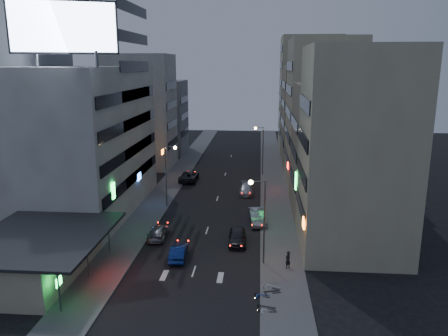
# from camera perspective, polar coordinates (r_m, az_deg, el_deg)

# --- Properties ---
(ground) EXTENTS (180.00, 180.00, 0.00)m
(ground) POSITION_cam_1_polar(r_m,az_deg,el_deg) (37.21, -4.93, -16.06)
(ground) COLOR black
(ground) RESTS_ON ground
(sidewalk_left) EXTENTS (4.00, 120.00, 0.12)m
(sidewalk_left) POSITION_cam_1_polar(r_m,az_deg,el_deg) (65.96, -7.47, -2.73)
(sidewalk_left) COLOR #4C4C4F
(sidewalk_left) RESTS_ON ground
(sidewalk_right) EXTENTS (4.00, 120.00, 0.12)m
(sidewalk_right) POSITION_cam_1_polar(r_m,az_deg,el_deg) (64.56, 6.57, -3.06)
(sidewalk_right) COLOR #4C4C4F
(sidewalk_right) RESTS_ON ground
(food_court) EXTENTS (11.00, 13.00, 3.88)m
(food_court) POSITION_cam_1_polar(r_m,az_deg,el_deg) (42.42, -23.68, -10.36)
(food_court) COLOR #AEA888
(food_court) RESTS_ON ground
(white_building) EXTENTS (14.00, 24.00, 18.00)m
(white_building) POSITION_cam_1_polar(r_m,az_deg,el_deg) (57.41, -18.69, 3.41)
(white_building) COLOR beige
(white_building) RESTS_ON ground
(grey_tower) EXTENTS (10.00, 14.00, 34.00)m
(grey_tower) POSITION_cam_1_polar(r_m,az_deg,el_deg) (63.41, -25.79, 10.97)
(grey_tower) COLOR gray
(grey_tower) RESTS_ON ground
(shophouse_near) EXTENTS (10.00, 11.00, 20.00)m
(shophouse_near) POSITION_cam_1_polar(r_m,az_deg,el_deg) (44.18, 16.78, 2.05)
(shophouse_near) COLOR #AEA888
(shophouse_near) RESTS_ON ground
(shophouse_mid) EXTENTS (11.00, 12.00, 16.00)m
(shophouse_mid) POSITION_cam_1_polar(r_m,az_deg,el_deg) (55.73, 14.77, 2.35)
(shophouse_mid) COLOR gray
(shophouse_mid) RESTS_ON ground
(shophouse_far) EXTENTS (10.00, 14.00, 22.00)m
(shophouse_far) POSITION_cam_1_polar(r_m,az_deg,el_deg) (67.93, 12.65, 6.95)
(shophouse_far) COLOR #AEA888
(shophouse_far) RESTS_ON ground
(far_left_a) EXTENTS (11.00, 10.00, 20.00)m
(far_left_a) POSITION_cam_1_polar(r_m,az_deg,el_deg) (80.20, -10.72, 7.27)
(far_left_a) COLOR beige
(far_left_a) RESTS_ON ground
(far_left_b) EXTENTS (12.00, 10.00, 15.00)m
(far_left_b) POSITION_cam_1_polar(r_m,az_deg,el_deg) (93.11, -8.85, 6.62)
(far_left_b) COLOR gray
(far_left_b) RESTS_ON ground
(far_right_a) EXTENTS (11.00, 12.00, 18.00)m
(far_right_a) POSITION_cam_1_polar(r_m,az_deg,el_deg) (83.00, 11.55, 6.74)
(far_right_a) COLOR gray
(far_right_a) RESTS_ON ground
(far_right_b) EXTENTS (12.00, 12.00, 24.00)m
(far_right_b) POSITION_cam_1_polar(r_m,az_deg,el_deg) (96.65, 10.98, 9.46)
(far_right_b) COLOR #AEA888
(far_right_b) RESTS_ON ground
(billboard) EXTENTS (9.52, 3.75, 6.20)m
(billboard) POSITION_cam_1_polar(r_m,az_deg,el_deg) (45.98, -20.20, 16.86)
(billboard) COLOR #595B60
(billboard) RESTS_ON white_building
(street_lamp_right_near) EXTENTS (1.60, 0.44, 8.02)m
(street_lamp_right_near) POSITION_cam_1_polar(r_m,az_deg,el_deg) (40.04, 4.76, -5.44)
(street_lamp_right_near) COLOR #595B60
(street_lamp_right_near) RESTS_ON sidewalk_right
(street_lamp_left) EXTENTS (1.60, 0.44, 8.02)m
(street_lamp_left) POSITION_cam_1_polar(r_m,az_deg,el_deg) (56.63, -7.24, 0.13)
(street_lamp_left) COLOR #595B60
(street_lamp_left) RESTS_ON sidewalk_left
(street_lamp_right_far) EXTENTS (1.60, 0.44, 8.02)m
(street_lamp_right_far) POSITION_cam_1_polar(r_m,az_deg,el_deg) (73.05, 4.81, 3.19)
(street_lamp_right_far) COLOR #595B60
(street_lamp_right_far) RESTS_ON sidewalk_right
(parked_car_right_near) EXTENTS (1.93, 4.45, 1.50)m
(parked_car_right_near) POSITION_cam_1_polar(r_m,az_deg,el_deg) (46.09, 1.73, -8.94)
(parked_car_right_near) COLOR #26252A
(parked_car_right_near) RESTS_ON ground
(parked_car_right_mid) EXTENTS (2.35, 5.16, 1.64)m
(parked_car_right_mid) POSITION_cam_1_polar(r_m,az_deg,el_deg) (51.75, 4.35, -6.33)
(parked_car_right_mid) COLOR gray
(parked_car_right_mid) RESTS_ON ground
(parked_car_left) EXTENTS (2.66, 5.71, 1.58)m
(parked_car_left) POSITION_cam_1_polar(r_m,az_deg,el_deg) (70.13, -4.60, -1.06)
(parked_car_left) COLOR #292A2F
(parked_car_left) RESTS_ON ground
(parked_car_right_far) EXTENTS (2.09, 4.86, 1.40)m
(parked_car_right_far) POSITION_cam_1_polar(r_m,az_deg,el_deg) (63.13, 2.95, -2.76)
(parked_car_right_far) COLOR #A7A9B0
(parked_car_right_far) RESTS_ON ground
(road_car_blue) EXTENTS (1.68, 4.24, 1.37)m
(road_car_blue) POSITION_cam_1_polar(r_m,az_deg,el_deg) (42.92, -5.95, -10.85)
(road_car_blue) COLOR navy
(road_car_blue) RESTS_ON ground
(road_car_silver) EXTENTS (2.07, 4.70, 1.34)m
(road_car_silver) POSITION_cam_1_polar(r_m,az_deg,el_deg) (48.05, -8.59, -8.23)
(road_car_silver) COLOR #989CA0
(road_car_silver) RESTS_ON ground
(person) EXTENTS (0.71, 0.70, 1.64)m
(person) POSITION_cam_1_polar(r_m,az_deg,el_deg) (40.98, 8.34, -11.75)
(person) COLOR black
(person) RESTS_ON sidewalk_right
(scooter_black_a) EXTENTS (0.99, 1.94, 1.13)m
(scooter_black_a) POSITION_cam_1_polar(r_m,az_deg,el_deg) (35.00, 6.88, -16.86)
(scooter_black_a) COLOR black
(scooter_black_a) RESTS_ON sidewalk_right
(scooter_silver_a) EXTENTS (0.73, 1.76, 1.05)m
(scooter_silver_a) POSITION_cam_1_polar(r_m,az_deg,el_deg) (34.82, 6.81, -17.11)
(scooter_silver_a) COLOR #95979C
(scooter_silver_a) RESTS_ON sidewalk_right
(scooter_blue) EXTENTS (0.83, 1.73, 1.01)m
(scooter_blue) POSITION_cam_1_polar(r_m,az_deg,el_deg) (36.57, 6.12, -15.52)
(scooter_blue) COLOR navy
(scooter_blue) RESTS_ON sidewalk_right
(scooter_black_b) EXTENTS (1.15, 2.06, 1.19)m
(scooter_black_b) POSITION_cam_1_polar(r_m,az_deg,el_deg) (37.39, 7.19, -14.71)
(scooter_black_b) COLOR black
(scooter_black_b) RESTS_ON sidewalk_right
(scooter_silver_b) EXTENTS (1.38, 2.00, 1.17)m
(scooter_silver_b) POSITION_cam_1_polar(r_m,az_deg,el_deg) (37.69, 7.56, -14.50)
(scooter_silver_b) COLOR #919498
(scooter_silver_b) RESTS_ON sidewalk_right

